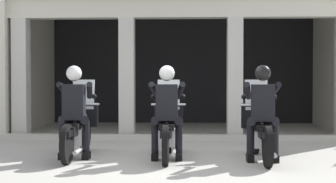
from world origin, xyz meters
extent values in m
plane|color=#A8A59E|center=(0.00, 3.00, 0.00)|extent=(80.00, 80.00, 0.00)
cube|color=black|center=(0.18, 7.10, 1.61)|extent=(8.51, 0.24, 3.21)
cube|color=beige|center=(0.18, 3.14, 2.99)|extent=(8.51, 0.36, 0.44)
cube|color=beige|center=(0.18, 5.05, 3.29)|extent=(8.51, 4.51, 0.16)
cube|color=beige|center=(-3.97, 5.05, 1.61)|extent=(0.30, 4.51, 3.21)
cube|color=beige|center=(-3.57, 3.14, 1.39)|extent=(0.35, 0.36, 2.77)
cube|color=beige|center=(-1.07, 3.14, 1.39)|extent=(0.35, 0.36, 2.77)
cube|color=beige|center=(1.43, 3.14, 1.39)|extent=(0.35, 0.36, 2.77)
cube|color=#B7B5AD|center=(0.18, 2.64, 0.06)|extent=(8.11, 0.24, 0.12)
cylinder|color=black|center=(-1.57, 0.81, 0.32)|extent=(0.09, 0.64, 0.64)
cylinder|color=black|center=(-1.57, -0.59, 0.32)|extent=(0.09, 0.64, 0.64)
cube|color=black|center=(-1.57, 0.81, 0.53)|extent=(0.14, 0.44, 0.08)
cube|color=silver|center=(-1.57, 0.06, 0.37)|extent=(0.28, 0.44, 0.28)
cube|color=black|center=(-1.57, 0.11, 0.50)|extent=(0.18, 1.24, 0.16)
ellipsoid|color=#1E2338|center=(-1.57, 0.33, 0.68)|extent=(0.26, 0.48, 0.22)
cube|color=black|center=(-1.57, -0.07, 0.57)|extent=(0.24, 0.52, 0.10)
cube|color=black|center=(-1.57, -0.53, 0.50)|extent=(0.16, 0.48, 0.10)
cylinder|color=silver|center=(-1.57, 0.75, 0.56)|extent=(0.05, 0.24, 0.53)
cube|color=black|center=(-1.57, 0.69, 0.70)|extent=(0.52, 0.16, 0.44)
sphere|color=silver|center=(-1.57, 0.79, 0.72)|extent=(0.18, 0.18, 0.18)
cube|color=silver|center=(-1.57, 0.67, 1.07)|extent=(0.40, 0.14, 0.54)
cylinder|color=silver|center=(-1.57, 0.59, 0.90)|extent=(0.62, 0.04, 0.04)
cylinder|color=silver|center=(-1.45, -0.29, 0.18)|extent=(0.07, 0.55, 0.07)
cube|color=black|center=(-1.57, -0.09, 0.97)|extent=(0.36, 0.22, 0.60)
cube|color=#14193F|center=(-1.57, 0.03, 0.99)|extent=(0.05, 0.02, 0.32)
sphere|color=#936B51|center=(-1.57, -0.07, 1.43)|extent=(0.21, 0.21, 0.21)
sphere|color=silver|center=(-1.57, -0.07, 1.46)|extent=(0.26, 0.26, 0.26)
cylinder|color=black|center=(-1.43, -0.07, 0.66)|extent=(0.26, 0.29, 0.17)
cylinder|color=black|center=(-1.37, -0.07, 0.39)|extent=(0.12, 0.12, 0.53)
cube|color=black|center=(-1.37, -0.06, 0.06)|extent=(0.11, 0.26, 0.12)
cylinder|color=black|center=(-1.71, -0.07, 0.66)|extent=(0.26, 0.29, 0.17)
cylinder|color=black|center=(-1.77, -0.07, 0.39)|extent=(0.12, 0.12, 0.53)
cube|color=black|center=(-1.77, -0.06, 0.06)|extent=(0.11, 0.26, 0.12)
cylinder|color=black|center=(-1.35, 0.14, 1.16)|extent=(0.19, 0.48, 0.31)
sphere|color=black|center=(-1.31, 0.35, 1.05)|extent=(0.09, 0.09, 0.09)
cylinder|color=black|center=(-1.79, 0.14, 1.16)|extent=(0.19, 0.48, 0.31)
sphere|color=black|center=(-1.83, 0.35, 1.05)|extent=(0.09, 0.09, 0.09)
cylinder|color=black|center=(0.00, 0.76, 0.32)|extent=(0.09, 0.64, 0.64)
cylinder|color=black|center=(0.00, -0.64, 0.32)|extent=(0.09, 0.64, 0.64)
cube|color=black|center=(0.00, 0.76, 0.53)|extent=(0.14, 0.44, 0.08)
cube|color=silver|center=(0.00, 0.01, 0.37)|extent=(0.28, 0.44, 0.28)
cube|color=black|center=(0.00, 0.06, 0.50)|extent=(0.18, 1.24, 0.16)
ellipsoid|color=black|center=(0.00, 0.28, 0.68)|extent=(0.26, 0.48, 0.22)
cube|color=black|center=(0.00, -0.12, 0.57)|extent=(0.24, 0.52, 0.10)
cube|color=black|center=(0.00, -0.58, 0.50)|extent=(0.16, 0.48, 0.10)
cylinder|color=silver|center=(0.00, 0.70, 0.56)|extent=(0.05, 0.24, 0.53)
cube|color=black|center=(0.00, 0.64, 0.70)|extent=(0.52, 0.16, 0.44)
sphere|color=silver|center=(0.00, 0.74, 0.72)|extent=(0.18, 0.18, 0.18)
cube|color=silver|center=(0.00, 0.62, 1.07)|extent=(0.40, 0.14, 0.54)
cylinder|color=silver|center=(0.00, 0.54, 0.90)|extent=(0.62, 0.04, 0.04)
cylinder|color=silver|center=(0.12, -0.34, 0.18)|extent=(0.07, 0.55, 0.07)
cube|color=black|center=(0.00, -0.14, 0.97)|extent=(0.36, 0.22, 0.60)
cube|color=#591414|center=(0.00, -0.02, 0.99)|extent=(0.05, 0.02, 0.32)
sphere|color=tan|center=(0.00, -0.12, 1.43)|extent=(0.21, 0.21, 0.21)
sphere|color=silver|center=(0.00, -0.12, 1.46)|extent=(0.26, 0.26, 0.26)
cylinder|color=black|center=(0.14, -0.12, 0.66)|extent=(0.26, 0.29, 0.17)
cylinder|color=black|center=(0.20, -0.12, 0.39)|extent=(0.12, 0.12, 0.53)
cube|color=black|center=(0.20, -0.11, 0.06)|extent=(0.11, 0.26, 0.12)
cylinder|color=black|center=(-0.14, -0.12, 0.66)|extent=(0.26, 0.29, 0.17)
cylinder|color=black|center=(-0.20, -0.12, 0.39)|extent=(0.12, 0.12, 0.53)
cube|color=black|center=(-0.20, -0.11, 0.06)|extent=(0.11, 0.26, 0.12)
cylinder|color=black|center=(0.22, 0.09, 1.16)|extent=(0.19, 0.48, 0.31)
sphere|color=black|center=(0.26, 0.30, 1.05)|extent=(0.09, 0.09, 0.09)
cylinder|color=black|center=(-0.22, 0.09, 1.16)|extent=(0.19, 0.48, 0.31)
sphere|color=black|center=(-0.26, 0.30, 1.05)|extent=(0.09, 0.09, 0.09)
cylinder|color=black|center=(1.57, 0.66, 0.32)|extent=(0.09, 0.64, 0.64)
cylinder|color=black|center=(1.57, -0.74, 0.32)|extent=(0.09, 0.64, 0.64)
cube|color=black|center=(1.57, 0.66, 0.53)|extent=(0.14, 0.44, 0.08)
cube|color=silver|center=(1.57, -0.09, 0.37)|extent=(0.28, 0.44, 0.28)
cube|color=black|center=(1.57, -0.04, 0.50)|extent=(0.18, 1.24, 0.16)
ellipsoid|color=#B2B2B7|center=(1.57, 0.18, 0.68)|extent=(0.26, 0.48, 0.22)
cube|color=black|center=(1.57, -0.22, 0.57)|extent=(0.24, 0.52, 0.10)
cube|color=black|center=(1.57, -0.68, 0.50)|extent=(0.16, 0.48, 0.10)
cylinder|color=silver|center=(1.57, 0.60, 0.56)|extent=(0.05, 0.24, 0.53)
cube|color=black|center=(1.57, 0.54, 0.70)|extent=(0.52, 0.16, 0.44)
sphere|color=silver|center=(1.57, 0.64, 0.72)|extent=(0.18, 0.18, 0.18)
cube|color=silver|center=(1.57, 0.52, 1.07)|extent=(0.40, 0.14, 0.54)
cylinder|color=silver|center=(1.57, 0.44, 0.90)|extent=(0.62, 0.04, 0.04)
cylinder|color=silver|center=(1.69, -0.44, 0.18)|extent=(0.07, 0.55, 0.07)
cube|color=black|center=(1.57, -0.24, 0.97)|extent=(0.36, 0.22, 0.60)
cube|color=black|center=(1.57, -0.12, 0.99)|extent=(0.05, 0.02, 0.32)
sphere|color=tan|center=(1.57, -0.22, 1.43)|extent=(0.21, 0.21, 0.21)
sphere|color=black|center=(1.57, -0.22, 1.46)|extent=(0.26, 0.26, 0.26)
cylinder|color=black|center=(1.71, -0.22, 0.66)|extent=(0.26, 0.29, 0.17)
cylinder|color=black|center=(1.77, -0.22, 0.39)|extent=(0.12, 0.12, 0.53)
cube|color=black|center=(1.77, -0.21, 0.06)|extent=(0.11, 0.26, 0.12)
cylinder|color=black|center=(1.43, -0.22, 0.66)|extent=(0.26, 0.29, 0.17)
cylinder|color=black|center=(1.37, -0.22, 0.39)|extent=(0.12, 0.12, 0.53)
cube|color=black|center=(1.37, -0.21, 0.06)|extent=(0.11, 0.26, 0.12)
cylinder|color=black|center=(1.79, -0.01, 1.16)|extent=(0.19, 0.48, 0.31)
sphere|color=black|center=(1.83, 0.20, 1.05)|extent=(0.09, 0.09, 0.09)
cylinder|color=black|center=(1.35, -0.01, 1.16)|extent=(0.19, 0.48, 0.31)
sphere|color=black|center=(1.31, 0.20, 1.05)|extent=(0.09, 0.09, 0.09)
camera|label=1|loc=(0.34, -8.30, 1.36)|focal=52.72mm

